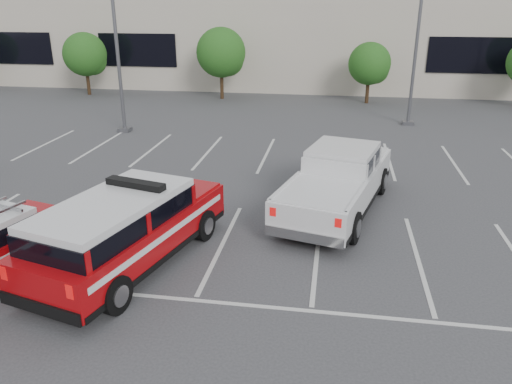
% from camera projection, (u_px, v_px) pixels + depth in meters
% --- Properties ---
extents(ground, '(120.00, 120.00, 0.00)m').
position_uv_depth(ground, '(222.00, 245.00, 14.21)').
color(ground, '#3C3C3F').
rests_on(ground, ground).
extents(stall_markings, '(23.00, 15.00, 0.01)m').
position_uv_depth(stall_markings, '(249.00, 189.00, 18.35)').
color(stall_markings, silver).
rests_on(stall_markings, ground).
extents(convention_building, '(60.00, 16.99, 13.20)m').
position_uv_depth(convention_building, '(307.00, 23.00, 41.83)').
color(convention_building, beige).
rests_on(convention_building, ground).
extents(tree_left, '(3.07, 3.07, 4.42)m').
position_uv_depth(tree_left, '(86.00, 56.00, 35.73)').
color(tree_left, '#3F2B19').
rests_on(tree_left, ground).
extents(tree_mid_left, '(3.37, 3.37, 4.85)m').
position_uv_depth(tree_mid_left, '(223.00, 54.00, 34.15)').
color(tree_mid_left, '#3F2B19').
rests_on(tree_mid_left, ground).
extents(tree_mid_right, '(2.77, 2.77, 3.99)m').
position_uv_depth(tree_mid_right, '(371.00, 65.00, 32.85)').
color(tree_mid_right, '#3F2B19').
rests_on(tree_mid_right, ground).
extents(light_pole_left, '(0.90, 0.60, 10.24)m').
position_uv_depth(light_pole_left, '(115.00, 29.00, 24.58)').
color(light_pole_left, '#59595E').
rests_on(light_pole_left, ground).
extents(light_pole_mid, '(0.90, 0.60, 10.24)m').
position_uv_depth(light_pole_mid, '(418.00, 27.00, 26.04)').
color(light_pole_mid, '#59595E').
rests_on(light_pole_mid, ground).
extents(fire_chief_suv, '(3.74, 6.57, 2.18)m').
position_uv_depth(fire_chief_suv, '(127.00, 234.00, 12.83)').
color(fire_chief_suv, '#A1070B').
rests_on(fire_chief_suv, ground).
extents(white_pickup, '(3.87, 7.01, 2.04)m').
position_uv_depth(white_pickup, '(337.00, 187.00, 16.32)').
color(white_pickup, silver).
rests_on(white_pickup, ground).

